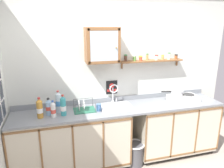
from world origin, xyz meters
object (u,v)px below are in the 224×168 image
(bottle_water_blue_4, at_px, (49,107))
(wall_cabinet, at_px, (102,45))
(bottle_juice_amber_0, at_px, (40,109))
(bottle_water_clear_2, at_px, (59,102))
(dish_rack, at_px, (84,108))
(sink, at_px, (116,108))
(hot_plate_stove, at_px, (183,98))
(trash_bin, at_px, (135,153))
(mug, at_px, (99,107))
(bottle_detergent_teal_1, at_px, (63,106))
(saucepan, at_px, (177,93))
(bottle_opaque_white_3, at_px, (53,110))
(warning_sign, at_px, (112,87))

(bottle_water_blue_4, height_order, wall_cabinet, wall_cabinet)
(bottle_juice_amber_0, height_order, bottle_water_blue_4, bottle_juice_amber_0)
(bottle_water_clear_2, xyz_separation_m, dish_rack, (0.35, -0.04, -0.12))
(sink, distance_m, hot_plate_stove, 1.16)
(bottle_water_clear_2, bearing_deg, hot_plate_stove, -1.82)
(hot_plate_stove, bearing_deg, trash_bin, -170.36)
(mug, bearing_deg, bottle_detergent_teal_1, -177.42)
(bottle_water_clear_2, relative_size, dish_rack, 1.04)
(bottle_detergent_teal_1, bearing_deg, saucepan, 2.72)
(bottle_juice_amber_0, distance_m, bottle_detergent_teal_1, 0.31)
(bottle_detergent_teal_1, height_order, bottle_opaque_white_3, bottle_detergent_teal_1)
(bottle_detergent_teal_1, bearing_deg, bottle_water_blue_4, 160.72)
(bottle_detergent_teal_1, bearing_deg, warning_sign, 23.61)
(bottle_juice_amber_0, height_order, wall_cabinet, wall_cabinet)
(bottle_juice_amber_0, relative_size, bottle_water_blue_4, 1.16)
(warning_sign, bearing_deg, bottle_water_blue_4, -164.25)
(saucepan, bearing_deg, bottle_water_blue_4, -179.47)
(saucepan, distance_m, bottle_opaque_white_3, 1.97)
(hot_plate_stove, bearing_deg, warning_sign, 166.29)
(bottle_juice_amber_0, distance_m, wall_cabinet, 1.24)
(bottle_water_clear_2, bearing_deg, trash_bin, -10.98)
(sink, xyz_separation_m, mug, (-0.29, -0.08, 0.08))
(sink, distance_m, trash_bin, 0.79)
(trash_bin, bearing_deg, wall_cabinet, 146.05)
(saucepan, xyz_separation_m, wall_cabinet, (-1.22, 0.12, 0.79))
(dish_rack, bearing_deg, bottle_opaque_white_3, -164.50)
(bottle_opaque_white_3, distance_m, bottle_water_blue_4, 0.11)
(bottle_opaque_white_3, xyz_separation_m, trash_bin, (1.19, -0.06, -0.86))
(saucepan, xyz_separation_m, mug, (-1.32, -0.06, -0.09))
(dish_rack, bearing_deg, bottle_water_clear_2, 173.88)
(bottle_detergent_teal_1, bearing_deg, mug, 2.58)
(hot_plate_stove, bearing_deg, mug, -178.31)
(sink, height_order, bottle_detergent_teal_1, sink)
(dish_rack, bearing_deg, saucepan, -0.17)
(saucepan, xyz_separation_m, bottle_opaque_white_3, (-1.97, -0.11, -0.04))
(bottle_detergent_teal_1, bearing_deg, bottle_water_clear_2, 114.41)
(bottle_juice_amber_0, height_order, bottle_detergent_teal_1, bottle_detergent_teal_1)
(saucepan, bearing_deg, hot_plate_stove, -10.39)
(wall_cabinet, height_order, warning_sign, wall_cabinet)
(warning_sign, bearing_deg, trash_bin, -59.07)
(hot_plate_stove, relative_size, trash_bin, 1.26)
(dish_rack, bearing_deg, wall_cabinet, 20.48)
(bottle_detergent_teal_1, bearing_deg, trash_bin, -4.70)
(dish_rack, xyz_separation_m, trash_bin, (0.76, -0.18, -0.78))
(saucepan, distance_m, bottle_water_blue_4, 2.03)
(saucepan, bearing_deg, trash_bin, -167.40)
(dish_rack, relative_size, warning_sign, 1.42)
(bottle_water_clear_2, bearing_deg, mug, -10.62)
(bottle_water_blue_4, xyz_separation_m, mug, (0.70, -0.05, -0.06))
(sink, height_order, hot_plate_stove, sink)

